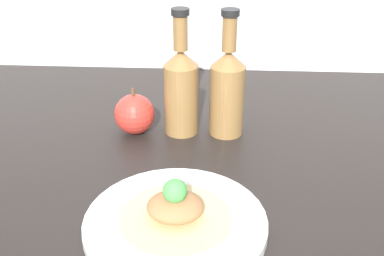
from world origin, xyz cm
name	(u,v)px	position (x,y,z in cm)	size (l,w,h in cm)	color
ground_plane	(169,181)	(0.00, 0.00, -2.00)	(180.00, 110.00, 4.00)	black
plate	(176,222)	(2.70, -15.30, 1.26)	(26.79, 26.79, 2.37)	white
plated_food	(175,208)	(2.70, -15.30, 3.85)	(16.44, 16.44, 6.66)	#D6BC7F
cider_bottle_left	(181,88)	(1.10, 15.32, 9.64)	(6.91, 6.91, 25.25)	olive
cider_bottle_right	(227,89)	(10.23, 15.32, 9.64)	(6.91, 6.91, 25.25)	olive
apple	(135,114)	(-8.34, 14.18, 4.12)	(8.22, 8.22, 9.80)	red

